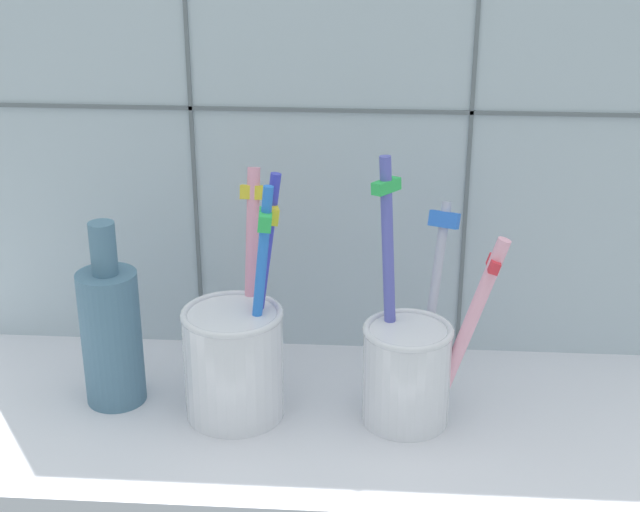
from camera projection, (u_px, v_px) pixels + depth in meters
counter_slab at (320, 427)px, 68.95cm from camera, size 64.00×22.00×2.00cm
tile_wall_back at (331, 102)px, 71.77cm from camera, size 64.00×2.20×45.00cm
toothbrush_cup_left at (236, 353)px, 67.47cm from camera, size 7.31×9.46×18.05cm
toothbrush_cup_right at (409, 362)px, 66.82cm from camera, size 9.84×9.22×19.24cm
ceramic_vase at (111, 332)px, 68.60cm from camera, size 4.41×4.41×14.18cm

